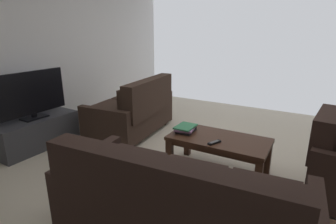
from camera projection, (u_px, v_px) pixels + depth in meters
name	position (u px, v px, depth m)	size (l,w,h in m)	color
ground_plane	(200.00, 168.00, 3.20)	(5.13, 5.83, 0.01)	beige
wall_right	(46.00, 49.00, 4.03)	(0.12, 5.83, 2.59)	silver
sofa_main	(178.00, 207.00, 1.90)	(1.86, 0.95, 0.86)	black
loveseat_near	(134.00, 111.00, 4.15)	(0.94, 1.47, 0.88)	black
coffee_table	(219.00, 143.00, 2.99)	(1.08, 0.56, 0.43)	#3D2316
tv_stand	(37.00, 133.00, 3.69)	(0.45, 1.10, 0.42)	#38383D
flat_tv	(31.00, 94.00, 3.53)	(0.21, 0.98, 0.63)	black
book_stack	(186.00, 128.00, 3.14)	(0.26, 0.32, 0.07)	black
tv_remote	(214.00, 142.00, 2.82)	(0.11, 0.16, 0.02)	black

